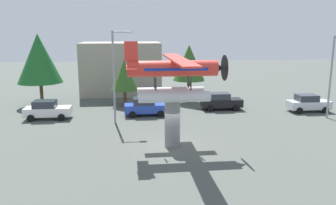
% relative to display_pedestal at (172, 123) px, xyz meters
% --- Properties ---
extents(ground_plane, '(140.00, 140.00, 0.00)m').
position_rel_display_pedestal_xyz_m(ground_plane, '(0.00, 0.00, -1.72)').
color(ground_plane, '#4C514C').
extents(display_pedestal, '(1.10, 1.10, 3.43)m').
position_rel_display_pedestal_xyz_m(display_pedestal, '(0.00, 0.00, 0.00)').
color(display_pedestal, slate).
rests_on(display_pedestal, ground).
extents(floatplane_monument, '(6.93, 10.41, 4.00)m').
position_rel_display_pedestal_xyz_m(floatplane_monument, '(0.13, 0.00, 3.39)').
color(floatplane_monument, silver).
rests_on(floatplane_monument, display_pedestal).
extents(car_near_white, '(4.20, 2.02, 1.76)m').
position_rel_display_pedestal_xyz_m(car_near_white, '(-10.74, 8.93, -0.84)').
color(car_near_white, white).
rests_on(car_near_white, ground).
extents(car_mid_blue, '(4.20, 2.02, 1.76)m').
position_rel_display_pedestal_xyz_m(car_mid_blue, '(-1.52, 9.31, -0.84)').
color(car_mid_blue, '#2847B7').
rests_on(car_mid_blue, ground).
extents(car_far_black, '(4.20, 2.02, 1.76)m').
position_rel_display_pedestal_xyz_m(car_far_black, '(6.43, 11.07, -0.84)').
color(car_far_black, black).
rests_on(car_far_black, ground).
extents(car_distant_silver, '(4.20, 2.02, 1.76)m').
position_rel_display_pedestal_xyz_m(car_distant_silver, '(15.01, 9.21, -0.84)').
color(car_distant_silver, silver).
rests_on(car_distant_silver, ground).
extents(streetlight_primary, '(1.84, 0.28, 8.12)m').
position_rel_display_pedestal_xyz_m(streetlight_primary, '(-4.18, 6.86, 2.98)').
color(streetlight_primary, gray).
rests_on(streetlight_primary, ground).
extents(streetlight_secondary, '(1.84, 0.28, 7.67)m').
position_rel_display_pedestal_xyz_m(streetlight_secondary, '(15.75, 6.55, 2.75)').
color(streetlight_secondary, gray).
rests_on(streetlight_secondary, ground).
extents(storefront_building, '(10.05, 7.22, 6.62)m').
position_rel_display_pedestal_xyz_m(storefront_building, '(-4.16, 22.00, 1.59)').
color(storefront_building, '#9E9384').
rests_on(storefront_building, ground).
extents(tree_west, '(4.75, 4.75, 7.83)m').
position_rel_display_pedestal_xyz_m(tree_west, '(-12.71, 15.00, 3.46)').
color(tree_west, brown).
rests_on(tree_west, ground).
extents(tree_east, '(2.98, 2.98, 5.05)m').
position_rel_display_pedestal_xyz_m(tree_east, '(-3.60, 14.00, 1.66)').
color(tree_east, brown).
rests_on(tree_east, ground).
extents(tree_center_back, '(3.63, 3.63, 6.57)m').
position_rel_display_pedestal_xyz_m(tree_center_back, '(3.68, 15.23, 2.82)').
color(tree_center_back, brown).
rests_on(tree_center_back, ground).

